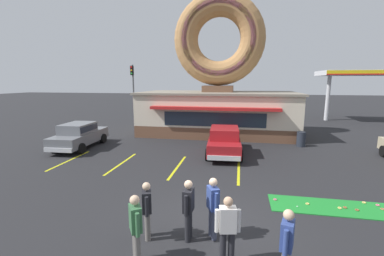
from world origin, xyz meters
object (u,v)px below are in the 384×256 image
object	(u,v)px
pedestrian_leather_jacket_man	(287,243)
car_grey	(79,134)
pedestrian_blue_sweater_man	(136,226)
traffic_light_pole	(133,86)
pedestrian_crossing_woman	(213,205)
trash_bin	(301,139)
car_red	(224,140)
pedestrian_hooded_kid	(188,207)
pedestrian_beanie_man	(147,208)
pedestrian_clipboard_woman	(228,227)
golf_ball	(297,207)

from	to	relation	value
pedestrian_leather_jacket_man	car_grey	bearing A→B (deg)	139.74
pedestrian_blue_sweater_man	traffic_light_pole	bearing A→B (deg)	113.29
pedestrian_crossing_woman	trash_bin	xyz separation A→B (m)	(4.61, 11.00, -0.45)
car_red	pedestrian_hooded_kid	bearing A→B (deg)	-92.80
car_grey	pedestrian_blue_sweater_man	size ratio (longest dim) A/B	2.75
pedestrian_hooded_kid	pedestrian_beanie_man	xyz separation A→B (m)	(-1.10, -0.14, -0.05)
car_red	pedestrian_crossing_woman	distance (m)	8.22
pedestrian_leather_jacket_man	pedestrian_crossing_woman	size ratio (longest dim) A/B	0.98
pedestrian_hooded_kid	pedestrian_clipboard_woman	size ratio (longest dim) A/B	1.01
car_grey	golf_ball	bearing A→B (deg)	-25.93
car_red	pedestrian_hooded_kid	world-z (taller)	pedestrian_hooded_kid
car_grey	pedestrian_clipboard_woman	world-z (taller)	pedestrian_clipboard_woman
golf_ball	pedestrian_clipboard_woman	distance (m)	3.91
car_grey	pedestrian_beanie_man	size ratio (longest dim) A/B	2.90
car_red	pedestrian_beanie_man	distance (m)	8.70
golf_ball	car_grey	size ratio (longest dim) A/B	0.01
pedestrian_crossing_woman	traffic_light_pole	xyz separation A→B (m)	(-9.89, 17.87, 2.76)
pedestrian_leather_jacket_man	pedestrian_crossing_woman	bearing A→B (deg)	140.95
pedestrian_leather_jacket_man	pedestrian_beanie_man	xyz separation A→B (m)	(-3.38, 0.99, -0.05)
car_red	trash_bin	bearing A→B (deg)	30.05
pedestrian_clipboard_woman	car_red	bearing A→B (deg)	94.05
car_red	pedestrian_leather_jacket_man	size ratio (longest dim) A/B	2.78
golf_ball	trash_bin	distance (m)	9.07
traffic_light_pole	pedestrian_leather_jacket_man	bearing A→B (deg)	-58.98
pedestrian_leather_jacket_man	car_red	bearing A→B (deg)	101.07
pedestrian_hooded_kid	pedestrian_beanie_man	bearing A→B (deg)	-172.73
pedestrian_clipboard_woman	pedestrian_leather_jacket_man	bearing A→B (deg)	-17.85
car_grey	pedestrian_clipboard_woman	distance (m)	13.31
pedestrian_blue_sweater_man	pedestrian_beanie_man	xyz separation A→B (m)	(-0.09, 0.96, -0.06)
pedestrian_crossing_woman	traffic_light_pole	world-z (taller)	traffic_light_pole
pedestrian_blue_sweater_man	pedestrian_crossing_woman	size ratio (longest dim) A/B	0.99
car_grey	pedestrian_crossing_woman	bearing A→B (deg)	-40.46
car_grey	traffic_light_pole	bearing A→B (deg)	92.88
pedestrian_blue_sweater_man	pedestrian_leather_jacket_man	world-z (taller)	pedestrian_blue_sweater_man
traffic_light_pole	pedestrian_beanie_man	bearing A→B (deg)	-65.86
golf_ball	pedestrian_hooded_kid	distance (m)	4.13
car_red	golf_ball	bearing A→B (deg)	-64.80
pedestrian_leather_jacket_man	traffic_light_pole	xyz separation A→B (m)	(-11.55, 19.21, 2.78)
car_red	traffic_light_pole	distance (m)	13.96
pedestrian_hooded_kid	pedestrian_crossing_woman	world-z (taller)	pedestrian_crossing_woman
pedestrian_beanie_man	pedestrian_crossing_woman	size ratio (longest dim) A/B	0.94
pedestrian_clipboard_woman	pedestrian_crossing_woman	bearing A→B (deg)	114.70
pedestrian_beanie_man	pedestrian_leather_jacket_man	bearing A→B (deg)	-16.26
pedestrian_blue_sweater_man	pedestrian_beanie_man	distance (m)	0.97
pedestrian_hooded_kid	pedestrian_crossing_woman	bearing A→B (deg)	19.40
golf_ball	pedestrian_beanie_man	xyz separation A→B (m)	(-4.36, -2.52, 0.83)
car_red	trash_bin	size ratio (longest dim) A/B	4.77
trash_bin	pedestrian_leather_jacket_man	bearing A→B (deg)	-103.45
pedestrian_hooded_kid	pedestrian_crossing_woman	size ratio (longest dim) A/B	0.99
pedestrian_hooded_kid	traffic_light_pole	size ratio (longest dim) A/B	0.29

